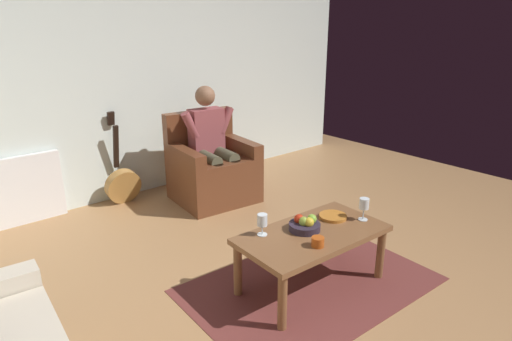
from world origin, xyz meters
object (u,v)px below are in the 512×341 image
Objects in this scene: person_seated at (212,141)px; wine_glass_far at (364,205)px; wine_glass_near at (262,221)px; decorative_dish at (333,216)px; guitar at (123,183)px; armchair at (212,170)px; candle_jar at (318,242)px; fruit_bowl at (305,224)px; coffee_table at (312,240)px.

person_seated is 7.01× the size of wine_glass_far.
decorative_dish is (-0.59, 0.14, -0.09)m from wine_glass_near.
guitar is 2.40m from decorative_dish.
guitar is at bearing -28.14° from armchair.
fruit_bowl is at bearing -116.98° from candle_jar.
fruit_bowl is at bearing -20.50° from wine_glass_far.
guitar is at bearing -84.87° from candle_jar.
fruit_bowl is (0.02, -0.06, 0.10)m from coffee_table.
armchair is 1.83m from fruit_bowl.
fruit_bowl is (0.44, 1.77, 0.15)m from armchair.
guitar is (0.78, -0.55, -0.43)m from person_seated.
person_seated is 1.88m from coffee_table.
coffee_table is at bearing 82.61° from person_seated.
fruit_bowl is (0.45, -0.17, -0.08)m from wine_glass_far.
armchair is 0.33m from person_seated.
fruit_bowl is at bearing -74.50° from coffee_table.
guitar is at bearing -88.50° from wine_glass_near.
guitar reaches higher than wine_glass_far.
person_seated reaches higher than coffee_table.
wine_glass_far is at bearing 157.30° from wine_glass_near.
candle_jar reaches higher than coffee_table.
candle_jar is at bearing 27.92° from decorative_dish.
coffee_table is (0.42, 1.81, -0.28)m from person_seated.
candle_jar is (-0.17, 0.36, -0.07)m from wine_glass_near.
decorative_dish is at bearing -168.09° from coffee_table.
candle_jar is (-0.23, 2.52, 0.25)m from guitar.
person_seated is 1.92m from wine_glass_far.
coffee_table is 1.13× the size of guitar.
wine_glass_far is 0.57m from candle_jar.
guitar is at bearing -72.28° from wine_glass_far.
armchair is at bearing -90.00° from person_seated.
armchair reaches higher than coffee_table.
armchair is 0.96× the size of guitar.
coffee_table is 4.88× the size of fruit_bowl.
coffee_table is (0.43, 1.83, 0.05)m from armchair.
wine_glass_near is at bearing -33.63° from coffee_table.
wine_glass_near is 0.79m from wine_glass_far.
decorative_dish is at bearing -152.08° from candle_jar.
candle_jar is at bearing 115.22° from wine_glass_near.
decorative_dish is (-0.31, 0.00, -0.03)m from fruit_bowl.
coffee_table is 12.83× the size of candle_jar.
wine_glass_near is at bearing -13.23° from decorative_dish.
candle_jar is at bearing 80.10° from person_seated.
coffee_table is 7.03× the size of wine_glass_near.
armchair is 1.95m from wine_glass_far.
coffee_table is 6.35× the size of wine_glass_far.
armchair is at bearing -103.06° from coffee_table.
person_seated reaches higher than wine_glass_near.
wine_glass_far is (-0.79, 2.46, 0.33)m from guitar.
person_seated reaches higher than decorative_dish.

